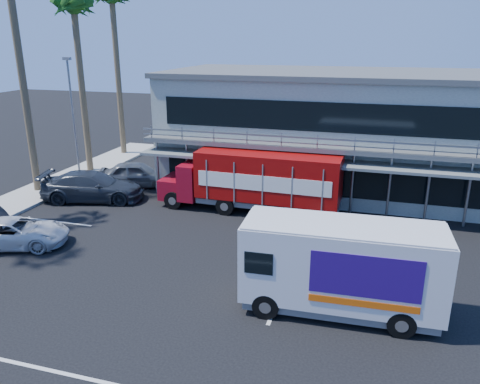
# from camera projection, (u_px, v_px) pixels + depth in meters

# --- Properties ---
(ground) EXTENTS (120.00, 120.00, 0.00)m
(ground) POSITION_uv_depth(u_px,v_px,m) (229.00, 288.00, 18.15)
(ground) COLOR black
(ground) RESTS_ON ground
(building) EXTENTS (22.40, 12.00, 7.30)m
(building) POSITION_uv_depth(u_px,v_px,m) (344.00, 130.00, 29.81)
(building) COLOR gray
(building) RESTS_ON ground
(curb_strip) EXTENTS (3.00, 32.00, 0.16)m
(curb_strip) POSITION_uv_depth(u_px,v_px,m) (18.00, 201.00, 27.61)
(curb_strip) COLOR #A5A399
(curb_strip) RESTS_ON ground
(palm_e) EXTENTS (2.80, 2.80, 12.25)m
(palm_e) POSITION_uv_depth(u_px,v_px,m) (75.00, 17.00, 30.62)
(palm_e) COLOR brown
(palm_e) RESTS_ON ground
(palm_f) EXTENTS (2.80, 2.80, 13.25)m
(palm_f) POSITION_uv_depth(u_px,v_px,m) (112.00, 7.00, 35.45)
(palm_f) COLOR brown
(palm_f) RESTS_ON ground
(light_pole_far) EXTENTS (0.50, 0.25, 8.09)m
(light_pole_far) POSITION_uv_depth(u_px,v_px,m) (73.00, 114.00, 30.56)
(light_pole_far) COLOR gray
(light_pole_far) RESTS_ON ground
(red_truck) EXTENTS (10.17, 2.68, 3.41)m
(red_truck) POSITION_uv_depth(u_px,v_px,m) (256.00, 179.00, 25.63)
(red_truck) COLOR maroon
(red_truck) RESTS_ON ground
(white_van) EXTENTS (6.87, 2.60, 3.31)m
(white_van) POSITION_uv_depth(u_px,v_px,m) (341.00, 267.00, 16.07)
(white_van) COLOR silver
(white_van) RESTS_ON ground
(parked_car_c) EXTENTS (5.21, 3.58, 1.32)m
(parked_car_c) POSITION_uv_depth(u_px,v_px,m) (15.00, 233.00, 21.64)
(parked_car_c) COLOR silver
(parked_car_c) RESTS_ON ground
(parked_car_d) EXTENTS (6.36, 3.87, 1.72)m
(parked_car_d) POSITION_uv_depth(u_px,v_px,m) (93.00, 186.00, 27.73)
(parked_car_d) COLOR #272C34
(parked_car_d) RESTS_ON ground
(parked_car_e) EXTENTS (5.21, 3.39, 1.65)m
(parked_car_e) POSITION_uv_depth(u_px,v_px,m) (137.00, 174.00, 30.33)
(parked_car_e) COLOR slate
(parked_car_e) RESTS_ON ground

